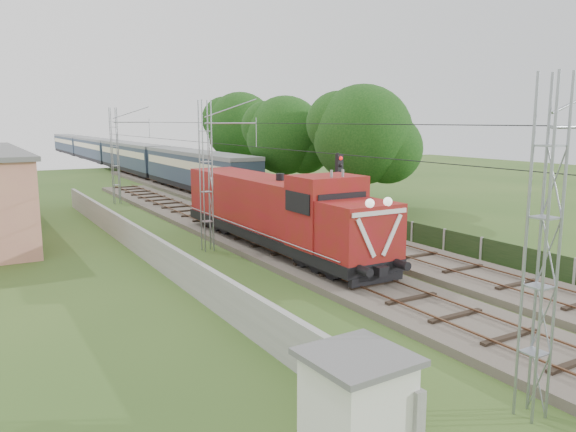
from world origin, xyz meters
TOP-DOWN VIEW (x-y plane):
  - ground at (0.00, 0.00)m, footprint 140.00×140.00m
  - track_main at (0.00, 7.00)m, footprint 4.20×70.00m
  - track_side at (5.00, 20.00)m, footprint 4.20×80.00m
  - catenary at (-2.95, 12.00)m, footprint 3.31×70.00m
  - boundary_wall at (-6.50, 12.00)m, footprint 0.25×40.00m
  - fence at (8.00, 3.00)m, footprint 0.12×32.00m
  - locomotive at (0.00, 9.81)m, footprint 3.04×17.34m
  - coach_rake at (5.00, 68.02)m, footprint 3.01×89.68m
  - signal_post at (2.88, 8.21)m, footprint 0.58×0.45m
  - relay_hut at (-7.40, -7.01)m, footprint 2.19×2.19m
  - tree_a at (10.19, 15.52)m, footprint 7.28×6.94m
  - tree_b at (13.55, 19.37)m, footprint 7.14×6.80m
  - tree_c at (9.86, 25.70)m, footprint 6.96×6.63m
  - tree_d at (11.68, 38.27)m, footprint 7.64×7.27m

SIDE VIEW (x-z plane):
  - ground at x=0.00m, z-range 0.00..0.00m
  - track_main at x=0.00m, z-range -0.04..0.41m
  - track_side at x=5.00m, z-range -0.04..0.41m
  - fence at x=8.00m, z-range 0.00..1.20m
  - boundary_wall at x=-6.50m, z-range 0.00..1.50m
  - relay_hut at x=-7.40m, z-range 0.01..2.17m
  - locomotive at x=0.00m, z-range 0.06..4.47m
  - coach_rake at x=5.00m, z-range 0.76..4.24m
  - signal_post at x=2.88m, z-range 0.99..6.27m
  - catenary at x=-2.95m, z-range 0.05..8.05m
  - tree_c at x=9.86m, z-range 1.12..10.14m
  - tree_b at x=13.55m, z-range 1.15..10.40m
  - tree_a at x=10.19m, z-range 1.17..10.61m
  - tree_d at x=11.68m, z-range 1.23..11.13m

